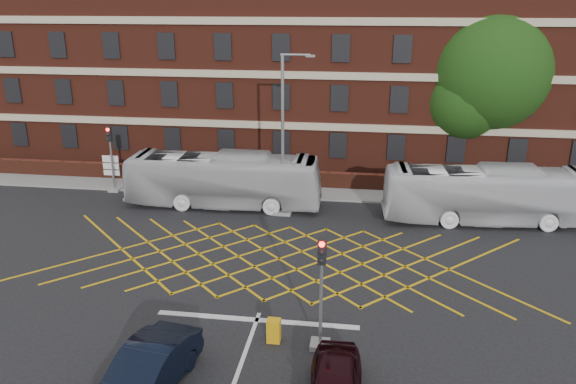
# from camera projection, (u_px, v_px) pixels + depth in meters

# --- Properties ---
(ground) EXTENTS (120.00, 120.00, 0.00)m
(ground) POSITION_uv_depth(u_px,v_px,m) (272.00, 278.00, 25.21)
(ground) COLOR black
(ground) RESTS_ON ground
(victorian_building) EXTENTS (51.00, 12.17, 20.40)m
(victorian_building) POSITION_uv_depth(u_px,v_px,m) (322.00, 54.00, 43.20)
(victorian_building) COLOR #562116
(victorian_building) RESTS_ON ground
(boundary_wall) EXTENTS (56.00, 0.50, 1.10)m
(boundary_wall) POSITION_uv_depth(u_px,v_px,m) (305.00, 179.00, 37.19)
(boundary_wall) COLOR #542316
(boundary_wall) RESTS_ON ground
(far_pavement) EXTENTS (60.00, 3.00, 0.12)m
(far_pavement) POSITION_uv_depth(u_px,v_px,m) (303.00, 191.00, 36.42)
(far_pavement) COLOR slate
(far_pavement) RESTS_ON ground
(box_junction_hatching) EXTENTS (8.22, 8.22, 0.02)m
(box_junction_hatching) POSITION_uv_depth(u_px,v_px,m) (279.00, 259.00, 27.08)
(box_junction_hatching) COLOR #CC990C
(box_junction_hatching) RESTS_ON ground
(stop_line) EXTENTS (8.00, 0.30, 0.02)m
(stop_line) POSITION_uv_depth(u_px,v_px,m) (257.00, 320.00, 21.93)
(stop_line) COLOR silver
(stop_line) RESTS_ON ground
(bus_left) EXTENTS (11.72, 2.92, 3.25)m
(bus_left) POSITION_uv_depth(u_px,v_px,m) (223.00, 180.00, 33.58)
(bus_left) COLOR silver
(bus_left) RESTS_ON ground
(bus_right) EXTENTS (11.60, 3.36, 3.19)m
(bus_right) POSITION_uv_depth(u_px,v_px,m) (488.00, 195.00, 31.12)
(bus_right) COLOR silver
(bus_right) RESTS_ON ground
(car_navy) EXTENTS (2.42, 5.01, 1.58)m
(car_navy) POSITION_uv_depth(u_px,v_px,m) (146.00, 372.00, 17.63)
(car_navy) COLOR black
(car_navy) RESTS_ON ground
(deciduous_tree) EXTENTS (8.64, 8.64, 11.58)m
(deciduous_tree) POSITION_uv_depth(u_px,v_px,m) (486.00, 79.00, 38.45)
(deciduous_tree) COLOR black
(deciduous_tree) RESTS_ON ground
(traffic_light_near) EXTENTS (0.70, 0.70, 4.27)m
(traffic_light_near) POSITION_uv_depth(u_px,v_px,m) (321.00, 304.00, 19.66)
(traffic_light_near) COLOR slate
(traffic_light_near) RESTS_ON ground
(traffic_light_far) EXTENTS (0.70, 0.70, 4.27)m
(traffic_light_far) POSITION_uv_depth(u_px,v_px,m) (112.00, 165.00, 36.06)
(traffic_light_far) COLOR slate
(traffic_light_far) RESTS_ON ground
(street_lamp) EXTENTS (2.25, 1.00, 9.13)m
(street_lamp) POSITION_uv_depth(u_px,v_px,m) (284.00, 161.00, 31.80)
(street_lamp) COLOR slate
(street_lamp) RESTS_ON ground
(direction_signs) EXTENTS (1.10, 0.16, 2.20)m
(direction_signs) POSITION_uv_depth(u_px,v_px,m) (111.00, 166.00, 37.12)
(direction_signs) COLOR gray
(direction_signs) RESTS_ON ground
(utility_cabinet) EXTENTS (0.48, 0.42, 0.88)m
(utility_cabinet) POSITION_uv_depth(u_px,v_px,m) (274.00, 331.00, 20.45)
(utility_cabinet) COLOR #CE920C
(utility_cabinet) RESTS_ON ground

